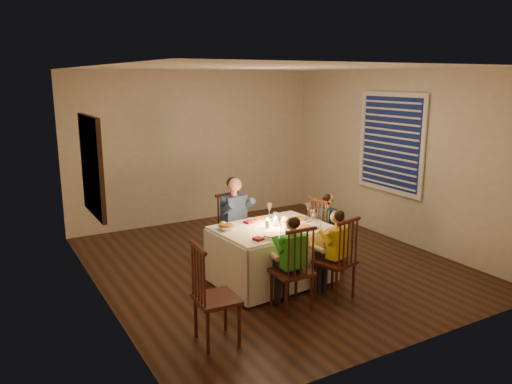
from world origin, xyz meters
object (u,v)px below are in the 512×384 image
chair_extra (217,341)px  serving_bowl (226,228)px  dining_table (272,243)px  child_yellow (334,297)px  chair_near_right (334,297)px  chair_adult (236,264)px  child_teal (327,267)px  chair_near_left (291,309)px  child_green (291,309)px  chair_end (327,267)px  adult (236,264)px

chair_extra → serving_bowl: serving_bowl is taller
dining_table → child_yellow: bearing=-66.3°
chair_near_right → chair_adult: bearing=-84.9°
dining_table → child_teal: size_ratio=1.42×
chair_near_left → chair_near_right: size_ratio=1.00×
chair_adult → child_green: child_green is taller
child_green → child_yellow: (0.60, 0.01, 0.00)m
chair_near_left → child_green: child_green is taller
chair_near_right → chair_end: size_ratio=1.00×
serving_bowl → adult: bearing=54.0°
dining_table → child_green: (-0.21, -0.74, -0.51)m
chair_near_right → chair_near_left: bearing=-12.7°
dining_table → chair_adult: (-0.11, 0.76, -0.51)m
child_teal → serving_bowl: serving_bowl is taller
adult → child_green: 1.51m
chair_near_left → chair_extra: 1.03m
chair_end → chair_extra: bearing=112.5°
adult → serving_bowl: 1.03m
chair_adult → chair_near_left: 1.51m
chair_adult → child_teal: size_ratio=0.96×
chair_near_right → child_yellow: size_ratio=0.94×
chair_near_right → chair_extra: chair_extra is taller
chair_end → serving_bowl: size_ratio=4.78×
chair_near_right → child_teal: 0.92m
adult → child_teal: adult is taller
chair_end → child_teal: (0.00, 0.00, 0.00)m
adult → serving_bowl: size_ratio=5.93×
chair_end → child_yellow: bearing=144.1°
dining_table → child_teal: bearing=-1.8°
chair_near_right → serving_bowl: serving_bowl is taller
adult → child_green: (-0.10, -1.51, 0.00)m
chair_near_left → child_green: (0.00, 0.00, 0.00)m
chair_near_right → chair_end: bearing=-136.2°
chair_adult → chair_near_right: size_ratio=1.00×
chair_near_right → adult: 1.58m
chair_near_right → adult: (-0.50, 1.50, 0.00)m
child_green → serving_bowl: serving_bowl is taller
dining_table → chair_end: (0.89, 0.04, -0.51)m
dining_table → serving_bowl: 0.61m
chair_near_right → chair_extra: (-1.60, -0.23, 0.00)m
dining_table → chair_near_left: bearing=-109.9°
chair_extra → chair_end: bearing=-60.9°
chair_end → dining_table: bearing=89.5°
dining_table → child_teal: (0.89, 0.04, -0.51)m
chair_adult → adult: bearing=0.0°
chair_adult → adult: 0.00m
dining_table → child_teal: dining_table is taller
child_yellow → serving_bowl: size_ratio=5.11×
chair_near_left → chair_near_right: (0.60, 0.01, 0.00)m
chair_near_right → child_green: bearing=-12.7°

